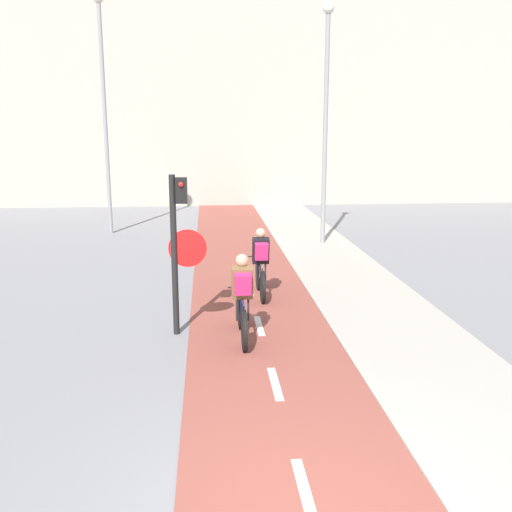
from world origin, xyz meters
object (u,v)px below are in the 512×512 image
at_px(cyclist_far, 261,265).
at_px(street_lamp_far, 104,94).
at_px(cyclist_near, 242,300).
at_px(street_lamp_sidewalk, 326,102).
at_px(traffic_light_pole, 179,237).

bearing_deg(cyclist_far, street_lamp_far, 118.45).
bearing_deg(cyclist_near, street_lamp_far, 109.93).
height_order(street_lamp_sidewalk, cyclist_near, street_lamp_sidewalk).
distance_m(street_lamp_far, street_lamp_sidewalk, 7.63).
height_order(street_lamp_far, street_lamp_sidewalk, street_lamp_far).
bearing_deg(cyclist_far, traffic_light_pole, -126.66).
bearing_deg(street_lamp_sidewalk, cyclist_far, -113.84).
relative_size(cyclist_near, cyclist_far, 1.03).
bearing_deg(cyclist_far, street_lamp_sidewalk, 66.16).
bearing_deg(street_lamp_far, traffic_light_pole, -74.58).
distance_m(traffic_light_pole, cyclist_far, 2.94).
xyz_separation_m(street_lamp_far, cyclist_far, (4.58, -8.46, -4.09)).
bearing_deg(street_lamp_sidewalk, traffic_light_pole, -117.72).
xyz_separation_m(street_lamp_sidewalk, cyclist_far, (-2.56, -5.78, -3.71)).
bearing_deg(traffic_light_pole, cyclist_near, -21.13).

